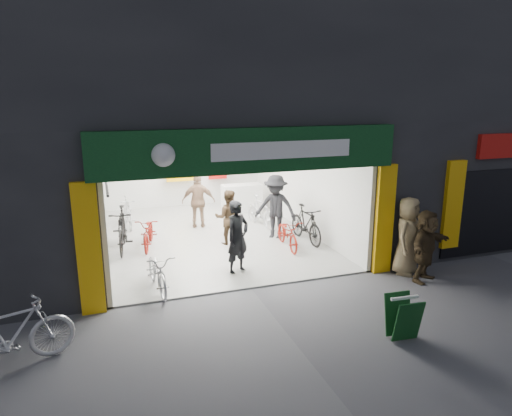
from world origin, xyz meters
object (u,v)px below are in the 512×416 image
bike_right_front (306,224)px  sandwich_board (403,316)px  bike_left_front (158,271)px  parked_bike (12,336)px  pedestrian_near (407,236)px

bike_right_front → sandwich_board: 5.45m
bike_left_front → bike_right_front: 4.86m
bike_right_front → parked_bike: parked_bike is taller
pedestrian_near → sandwich_board: bearing=-163.6°
bike_left_front → parked_bike: (-2.47, -2.21, 0.12)m
bike_left_front → parked_bike: size_ratio=0.90×
pedestrian_near → bike_right_front: bearing=77.0°
bike_right_front → parked_bike: (-6.90, -4.19, 0.02)m
bike_right_front → parked_bike: bearing=-151.3°
bike_left_front → sandwich_board: (3.75, -3.42, -0.02)m
sandwich_board → pedestrian_near: bearing=56.8°
bike_left_front → parked_bike: bearing=-142.9°
bike_left_front → sandwich_board: bearing=-47.1°
bike_right_front → pedestrian_near: pedestrian_near is taller
sandwich_board → bike_left_front: bearing=141.7°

